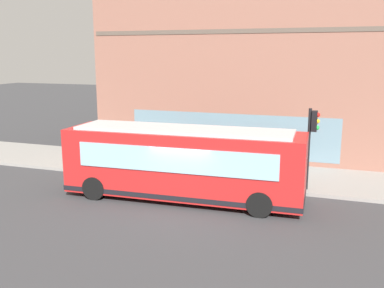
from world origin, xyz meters
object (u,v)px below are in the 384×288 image
(city_bus_nearside, at_px, (183,164))
(fire_hydrant, at_px, (232,161))
(pedestrian_near_hydrant, at_px, (250,160))
(traffic_light_near_corner, at_px, (312,134))
(pedestrian_by_light_pole, at_px, (133,142))
(pedestrian_near_building_entrance, at_px, (212,150))

(city_bus_nearside, xyz_separation_m, fire_hydrant, (5.16, -0.89, -1.04))
(pedestrian_near_hydrant, bearing_deg, city_bus_nearside, 148.23)
(traffic_light_near_corner, bearing_deg, city_bus_nearside, 117.65)
(pedestrian_near_hydrant, distance_m, pedestrian_by_light_pole, 7.25)
(pedestrian_near_hydrant, height_order, pedestrian_by_light_pole, pedestrian_by_light_pole)
(pedestrian_near_building_entrance, bearing_deg, pedestrian_by_light_pole, 90.36)
(fire_hydrant, bearing_deg, pedestrian_near_hydrant, -142.65)
(fire_hydrant, relative_size, pedestrian_by_light_pole, 0.43)
(city_bus_nearside, bearing_deg, pedestrian_near_building_entrance, 2.18)
(city_bus_nearside, height_order, pedestrian_by_light_pole, city_bus_nearside)
(city_bus_nearside, relative_size, pedestrian_near_hydrant, 6.39)
(pedestrian_near_hydrant, bearing_deg, pedestrian_by_light_pole, 77.37)
(pedestrian_near_building_entrance, bearing_deg, traffic_light_near_corner, -115.38)
(city_bus_nearside, relative_size, fire_hydrant, 13.69)
(pedestrian_near_building_entrance, xyz_separation_m, pedestrian_by_light_pole, (-0.03, 4.72, 0.10))
(pedestrian_near_hydrant, relative_size, pedestrian_by_light_pole, 0.92)
(traffic_light_near_corner, bearing_deg, pedestrian_by_light_pole, 76.17)
(traffic_light_near_corner, bearing_deg, pedestrian_near_hydrant, 73.27)
(fire_hydrant, bearing_deg, city_bus_nearside, 170.21)
(city_bus_nearside, bearing_deg, traffic_light_near_corner, -62.35)
(city_bus_nearside, bearing_deg, pedestrian_near_hydrant, -31.77)
(traffic_light_near_corner, bearing_deg, fire_hydrant, 58.56)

